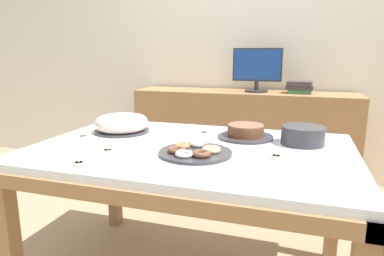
% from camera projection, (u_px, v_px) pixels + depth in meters
% --- Properties ---
extents(wall_back, '(8.00, 0.10, 2.60)m').
position_uv_depth(wall_back, '(251.00, 40.00, 3.23)').
color(wall_back, silver).
rests_on(wall_back, ground).
extents(dining_table, '(1.54, 1.02, 0.75)m').
position_uv_depth(dining_table, '(191.00, 164.00, 1.66)').
color(dining_table, silver).
rests_on(dining_table, ground).
extents(sideboard, '(1.96, 0.44, 0.85)m').
position_uv_depth(sideboard, '(242.00, 138.00, 3.14)').
color(sideboard, olive).
rests_on(sideboard, ground).
extents(computer_monitor, '(0.42, 0.20, 0.38)m').
position_uv_depth(computer_monitor, '(257.00, 70.00, 2.97)').
color(computer_monitor, '#262628').
rests_on(computer_monitor, sideboard).
extents(book_stack, '(0.23, 0.18, 0.10)m').
position_uv_depth(book_stack, '(299.00, 87.00, 2.89)').
color(book_stack, '#2D6638').
rests_on(book_stack, sideboard).
extents(cake_chocolate_round, '(0.29, 0.29, 0.07)m').
position_uv_depth(cake_chocolate_round, '(246.00, 132.00, 1.80)').
color(cake_chocolate_round, '#333338').
rests_on(cake_chocolate_round, dining_table).
extents(cake_golden_bundt, '(0.31, 0.31, 0.09)m').
position_uv_depth(cake_golden_bundt, '(122.00, 124.00, 1.94)').
color(cake_golden_bundt, '#333338').
rests_on(cake_golden_bundt, dining_table).
extents(pastry_platter, '(0.33, 0.33, 0.04)m').
position_uv_depth(pastry_platter, '(195.00, 151.00, 1.51)').
color(pastry_platter, '#333338').
rests_on(pastry_platter, dining_table).
extents(plate_stack, '(0.21, 0.21, 0.09)m').
position_uv_depth(plate_stack, '(303.00, 135.00, 1.68)').
color(plate_stack, '#333338').
rests_on(plate_stack, dining_table).
extents(tealight_near_cakes, '(0.04, 0.04, 0.04)m').
position_uv_depth(tealight_near_cakes, '(276.00, 157.00, 1.45)').
color(tealight_near_cakes, silver).
rests_on(tealight_near_cakes, dining_table).
extents(tealight_right_edge, '(0.04, 0.04, 0.04)m').
position_uv_depth(tealight_right_edge, '(204.00, 133.00, 1.87)').
color(tealight_right_edge, silver).
rests_on(tealight_right_edge, dining_table).
extents(tealight_left_edge, '(0.04, 0.04, 0.04)m').
position_uv_depth(tealight_left_edge, '(83.00, 137.00, 1.79)').
color(tealight_left_edge, silver).
rests_on(tealight_left_edge, dining_table).
extents(tealight_centre, '(0.04, 0.04, 0.04)m').
position_uv_depth(tealight_centre, '(79.00, 163.00, 1.36)').
color(tealight_centre, silver).
rests_on(tealight_centre, dining_table).
extents(tealight_near_front, '(0.04, 0.04, 0.04)m').
position_uv_depth(tealight_near_front, '(108.00, 151.00, 1.53)').
color(tealight_near_front, silver).
rests_on(tealight_near_front, dining_table).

